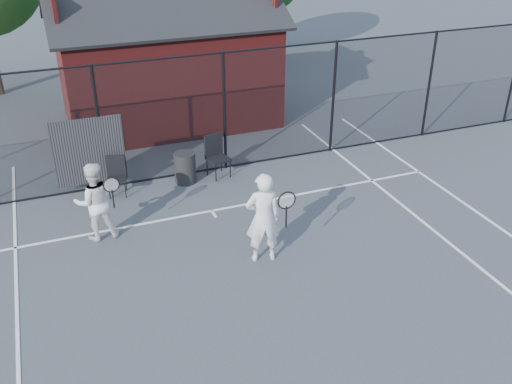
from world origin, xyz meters
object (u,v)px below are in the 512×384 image
object	(u,v)px
clubhouse	(166,68)
chair_right	(218,157)
player_back	(95,202)
waste_bin	(185,168)
chair_left	(116,177)
player_front	(263,218)

from	to	relation	value
clubhouse	chair_right	world-z (taller)	clubhouse
clubhouse	player_back	world-z (taller)	clubhouse
waste_bin	chair_left	bearing A→B (deg)	-177.31
player_front	chair_left	distance (m)	4.28
clubhouse	chair_left	xyz separation A→B (m)	(-2.31, -4.48, -1.15)
chair_left	player_back	bearing A→B (deg)	-99.58
player_front	waste_bin	bearing A→B (deg)	98.36
player_back	waste_bin	size ratio (longest dim) A/B	2.18
clubhouse	chair_left	distance (m)	5.17
chair_right	waste_bin	xyz separation A→B (m)	(-0.85, 0.00, -0.14)
player_back	chair_left	xyz separation A→B (m)	(0.65, 1.71, -0.38)
player_front	chair_left	size ratio (longest dim) A/B	2.03
player_back	chair_right	xyz separation A→B (m)	(3.15, 1.79, -0.31)
player_back	clubhouse	bearing A→B (deg)	64.36
player_back	chair_right	distance (m)	3.63
clubhouse	player_front	world-z (taller)	clubhouse
chair_right	waste_bin	bearing A→B (deg)	165.99
chair_left	player_front	bearing A→B (deg)	-47.60
player_back	waste_bin	bearing A→B (deg)	37.81
player_front	chair_right	size ratio (longest dim) A/B	1.77
player_front	player_back	distance (m)	3.45
player_front	chair_right	distance (m)	3.76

